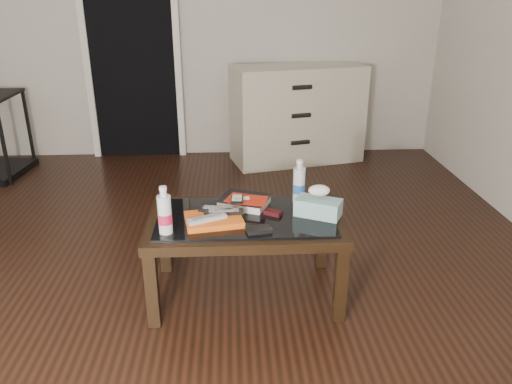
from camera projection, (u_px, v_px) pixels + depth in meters
The scene contains 16 objects.
ground at pixel (143, 291), 2.76m from camera, with size 5.00×5.00×0.00m, color black.
doorway at pixel (132, 49), 4.63m from camera, with size 0.90×0.08×2.07m.
coffee_table at pixel (245, 227), 2.60m from camera, with size 1.00×0.60×0.46m.
dresser at pixel (297, 114), 4.70m from camera, with size 1.29×0.77×0.90m.
magazines at pixel (214, 220), 2.50m from camera, with size 0.28×0.21×0.03m, color #E15C15.
remote_silver at pixel (207, 218), 2.45m from camera, with size 0.20×0.05×0.02m, color #A7A7AB.
remote_black_front at pixel (224, 212), 2.52m from camera, with size 0.20×0.05×0.02m, color black.
remote_black_back at pixel (218, 209), 2.55m from camera, with size 0.20×0.05×0.02m, color black.
textbook at pixel (244, 201), 2.69m from camera, with size 0.25×0.20×0.05m, color black.
dvd_mailers at pixel (245, 199), 2.66m from camera, with size 0.19×0.14×0.01m, color #B51F0C.
ipod at pixel (237, 199), 2.63m from camera, with size 0.06×0.10×0.02m, color black.
flip_phone at pixel (273, 213), 2.59m from camera, with size 0.09×0.05×0.02m, color black.
wallet at pixel (259, 230), 2.41m from camera, with size 0.12×0.07×0.02m, color black.
water_bottle_left at pixel (165, 210), 2.36m from camera, with size 0.07×0.07×0.24m, color silver.
water_bottle_right at pixel (299, 181), 2.71m from camera, with size 0.07×0.07×0.24m, color silver.
tissue_box at pixel (318, 207), 2.56m from camera, with size 0.23×0.12×0.09m, color teal.
Camera 1 is at (0.51, -2.37, 1.55)m, focal length 35.00 mm.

